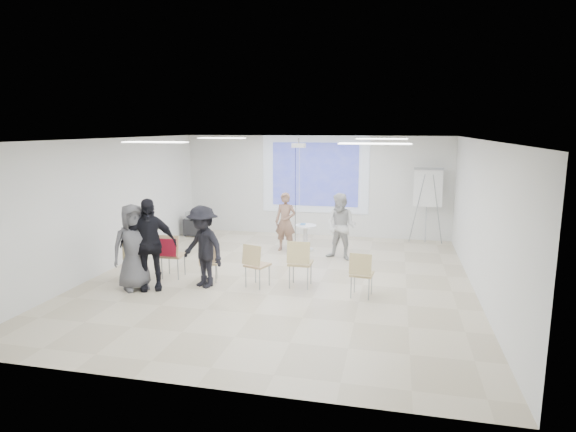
% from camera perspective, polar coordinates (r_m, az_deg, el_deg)
% --- Properties ---
extents(floor, '(8.00, 9.00, 0.10)m').
position_cam_1_polar(floor, '(10.52, -0.97, -7.76)').
color(floor, beige).
rests_on(floor, ground).
extents(ceiling, '(8.00, 9.00, 0.10)m').
position_cam_1_polar(ceiling, '(9.99, -1.02, 9.38)').
color(ceiling, white).
rests_on(ceiling, wall_back).
extents(wall_back, '(8.00, 0.10, 3.00)m').
position_cam_1_polar(wall_back, '(14.56, 3.25, 3.58)').
color(wall_back, silver).
rests_on(wall_back, floor).
extents(wall_left, '(0.10, 9.00, 3.00)m').
position_cam_1_polar(wall_left, '(11.77, -20.54, 1.29)').
color(wall_left, silver).
rests_on(wall_left, floor).
extents(wall_right, '(0.10, 9.00, 3.00)m').
position_cam_1_polar(wall_right, '(10.00, 22.17, -0.33)').
color(wall_right, silver).
rests_on(wall_right, floor).
extents(projection_halo, '(3.20, 0.01, 2.30)m').
position_cam_1_polar(projection_halo, '(14.45, 3.23, 4.93)').
color(projection_halo, silver).
rests_on(projection_halo, wall_back).
extents(projection_image, '(2.60, 0.01, 1.90)m').
position_cam_1_polar(projection_image, '(14.44, 3.22, 4.93)').
color(projection_image, '#3742BC').
rests_on(projection_image, wall_back).
extents(pedestal_table, '(0.63, 0.63, 0.71)m').
position_cam_1_polar(pedestal_table, '(12.81, 2.09, -2.37)').
color(pedestal_table, white).
rests_on(pedestal_table, floor).
extents(player_left, '(0.69, 0.51, 1.77)m').
position_cam_1_polar(player_left, '(12.68, -0.30, -0.24)').
color(player_left, '#8F6957').
rests_on(player_left, floor).
extents(player_right, '(1.05, 0.94, 1.83)m').
position_cam_1_polar(player_right, '(11.91, 6.31, -0.85)').
color(player_right, silver).
rests_on(player_right, floor).
extents(controller_left, '(0.05, 0.11, 0.04)m').
position_cam_1_polar(controller_left, '(12.83, 0.73, 1.16)').
color(controller_left, silver).
rests_on(controller_left, player_left).
extents(controller_right, '(0.08, 0.13, 0.04)m').
position_cam_1_polar(controller_right, '(12.12, 5.63, 0.89)').
color(controller_right, silver).
rests_on(controller_right, player_right).
extents(chair_far_left, '(0.56, 0.58, 0.90)m').
position_cam_1_polar(chair_far_left, '(10.81, -17.78, -4.54)').
color(chair_far_left, tan).
rests_on(chair_far_left, floor).
extents(chair_left_mid, '(0.48, 0.51, 0.98)m').
position_cam_1_polar(chair_left_mid, '(10.73, -13.67, -4.19)').
color(chair_left_mid, tan).
rests_on(chair_left_mid, floor).
extents(chair_left_inner, '(0.48, 0.50, 0.81)m').
position_cam_1_polar(chair_left_inner, '(10.33, -9.41, -5.19)').
color(chair_left_inner, tan).
rests_on(chair_left_inner, floor).
extents(chair_center, '(0.55, 0.57, 0.92)m').
position_cam_1_polar(chair_center, '(9.85, -3.92, -5.45)').
color(chair_center, tan).
rests_on(chair_center, floor).
extents(chair_right_inner, '(0.47, 0.50, 1.00)m').
position_cam_1_polar(chair_right_inner, '(9.81, 1.39, -5.21)').
color(chair_right_inner, tan).
rests_on(chair_right_inner, floor).
extents(chair_right_far, '(0.47, 0.50, 0.90)m').
position_cam_1_polar(chair_right_far, '(9.35, 8.67, -6.46)').
color(chair_right_far, tan).
rests_on(chair_right_far, floor).
extents(red_jacket, '(0.39, 0.10, 0.37)m').
position_cam_1_polar(red_jacket, '(10.58, -14.05, -3.63)').
color(red_jacket, '#A51429').
rests_on(red_jacket, chair_left_mid).
extents(laptop, '(0.35, 0.29, 0.02)m').
position_cam_1_polar(laptop, '(10.43, -9.33, -5.29)').
color(laptop, black).
rests_on(laptop, chair_left_inner).
extents(audience_left, '(1.44, 1.21, 2.14)m').
position_cam_1_polar(audience_left, '(10.00, -16.24, -2.49)').
color(audience_left, black).
rests_on(audience_left, floor).
extents(audience_mid, '(1.41, 1.17, 1.92)m').
position_cam_1_polar(audience_mid, '(9.94, -10.06, -2.97)').
color(audience_mid, black).
rests_on(audience_mid, floor).
extents(audience_outer, '(1.11, 1.13, 1.96)m').
position_cam_1_polar(audience_outer, '(10.13, -17.84, -2.95)').
color(audience_outer, '#5A5A5F').
rests_on(audience_outer, floor).
extents(flipchart_easel, '(0.93, 0.69, 2.14)m').
position_cam_1_polar(flipchart_easel, '(13.97, 16.25, 3.21)').
color(flipchart_easel, gray).
rests_on(flipchart_easel, floor).
extents(av_cart, '(0.51, 0.42, 0.74)m').
position_cam_1_polar(av_cart, '(14.84, -11.20, -1.00)').
color(av_cart, black).
rests_on(av_cart, floor).
extents(ceiling_projector, '(0.30, 0.25, 3.00)m').
position_cam_1_polar(ceiling_projector, '(11.44, 1.26, 7.70)').
color(ceiling_projector, white).
rests_on(ceiling_projector, ceiling).
extents(fluor_panel_nw, '(1.20, 0.30, 0.02)m').
position_cam_1_polar(fluor_panel_nw, '(12.50, -7.86, 9.13)').
color(fluor_panel_nw, white).
rests_on(fluor_panel_nw, ceiling).
extents(fluor_panel_ne, '(1.20, 0.30, 0.02)m').
position_cam_1_polar(fluor_panel_ne, '(11.71, 11.04, 8.96)').
color(fluor_panel_ne, white).
rests_on(fluor_panel_ne, ceiling).
extents(fluor_panel_sw, '(1.20, 0.30, 0.02)m').
position_cam_1_polar(fluor_panel_sw, '(9.30, -15.49, 8.43)').
color(fluor_panel_sw, white).
rests_on(fluor_panel_sw, ceiling).
extents(fluor_panel_se, '(1.20, 0.30, 0.02)m').
position_cam_1_polar(fluor_panel_se, '(8.22, 10.24, 8.43)').
color(fluor_panel_se, white).
rests_on(fluor_panel_se, ceiling).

